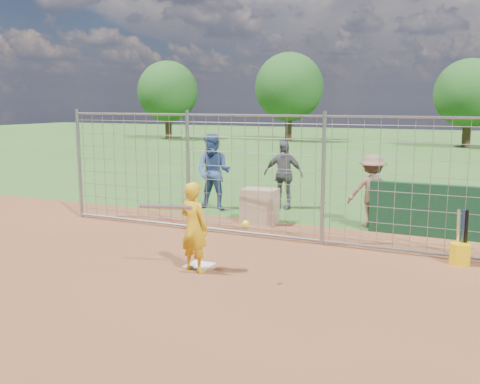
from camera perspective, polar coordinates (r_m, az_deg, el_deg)
The scene contains 13 objects.
ground at distance 9.40m, azimuth -3.76°, elevation -7.54°, with size 100.00×100.00×0.00m, color #2D591E.
infield_dirt at distance 7.08m, azimuth -15.88°, elevation -13.71°, with size 18.00×18.00×0.00m, color brown.
home_plate at distance 9.23m, azimuth -4.36°, elevation -7.80°, with size 0.43×0.43×0.02m, color silver.
dugout_wall at distance 11.71m, azimuth 19.95°, elevation -1.90°, with size 2.60×0.20×1.10m, color #11381E.
batter at distance 8.76m, azimuth -4.93°, elevation -3.75°, with size 0.55×0.36×1.50m, color gold.
bystander_a at distance 13.76m, azimuth -2.83°, elevation 2.12°, with size 0.96×0.74×1.97m, color navy.
bystander_b at distance 14.02m, azimuth 4.63°, elevation 1.89°, with size 1.05×0.44×1.79m, color #555459.
bystander_c at distance 12.22m, azimuth 13.89°, elevation 0.12°, with size 1.05×0.61×1.63m, color brown.
equipment_bin at distance 12.32m, azimuth 2.11°, elevation -1.50°, with size 0.80×0.55×0.80m, color tan.
equipment_in_play at distance 8.42m, azimuth -5.97°, elevation -2.04°, with size 1.84×0.28×0.24m.
bucket_with_bats at distance 9.95m, azimuth 22.44°, elevation -5.83°, with size 0.34×0.34×0.97m.
backstop_fence at distance 10.88m, azimuth 1.25°, elevation 1.63°, with size 9.08×0.08×2.60m.
tree_line at distance 36.02m, azimuth 23.51°, elevation 10.28°, with size 44.66×6.72×6.48m.
Camera 1 is at (4.35, -7.86, 2.76)m, focal length 40.00 mm.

